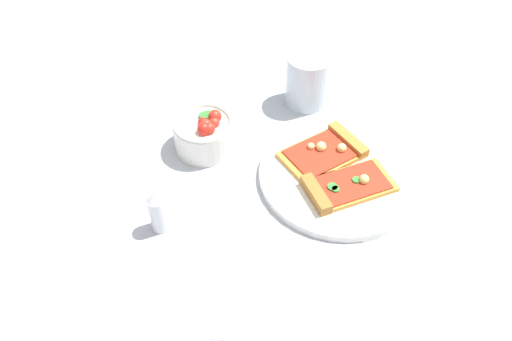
{
  "coord_description": "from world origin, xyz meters",
  "views": [
    {
      "loc": [
        -0.53,
        0.24,
        0.64
      ],
      "look_at": [
        0.04,
        0.13,
        0.03
      ],
      "focal_mm": 35.86,
      "sensor_mm": 36.0,
      "label": 1
    }
  ],
  "objects_px": {
    "pizza_slice_near": "(327,151)",
    "plate": "(338,176)",
    "pepper_shaker": "(158,211)",
    "soda_glass": "(307,81)",
    "pizza_slice_far": "(343,187)",
    "salad_bowl": "(204,133)",
    "paper_napkin": "(257,300)"
  },
  "relations": [
    {
      "from": "pizza_slice_near",
      "to": "plate",
      "type": "bearing_deg",
      "value": -172.81
    },
    {
      "from": "pepper_shaker",
      "to": "soda_glass",
      "type": "bearing_deg",
      "value": -49.75
    },
    {
      "from": "pizza_slice_far",
      "to": "soda_glass",
      "type": "distance_m",
      "value": 0.25
    },
    {
      "from": "pizza_slice_far",
      "to": "pepper_shaker",
      "type": "bearing_deg",
      "value": 91.39
    },
    {
      "from": "salad_bowl",
      "to": "soda_glass",
      "type": "distance_m",
      "value": 0.23
    },
    {
      "from": "plate",
      "to": "salad_bowl",
      "type": "distance_m",
      "value": 0.25
    },
    {
      "from": "pizza_slice_far",
      "to": "soda_glass",
      "type": "height_order",
      "value": "soda_glass"
    },
    {
      "from": "pizza_slice_near",
      "to": "soda_glass",
      "type": "height_order",
      "value": "soda_glass"
    },
    {
      "from": "soda_glass",
      "to": "salad_bowl",
      "type": "bearing_deg",
      "value": 113.28
    },
    {
      "from": "paper_napkin",
      "to": "pizza_slice_far",
      "type": "bearing_deg",
      "value": -47.29
    },
    {
      "from": "plate",
      "to": "pizza_slice_far",
      "type": "relative_size",
      "value": 1.74
    },
    {
      "from": "plate",
      "to": "pizza_slice_near",
      "type": "xyz_separation_m",
      "value": [
        0.05,
        0.01,
        0.01
      ]
    },
    {
      "from": "pizza_slice_far",
      "to": "salad_bowl",
      "type": "distance_m",
      "value": 0.26
    },
    {
      "from": "pizza_slice_near",
      "to": "soda_glass",
      "type": "bearing_deg",
      "value": -2.2
    },
    {
      "from": "plate",
      "to": "paper_napkin",
      "type": "relative_size",
      "value": 2.12
    },
    {
      "from": "salad_bowl",
      "to": "soda_glass",
      "type": "xyz_separation_m",
      "value": [
        0.09,
        -0.21,
        0.02
      ]
    },
    {
      "from": "soda_glass",
      "to": "pizza_slice_near",
      "type": "bearing_deg",
      "value": 177.8
    },
    {
      "from": "pizza_slice_far",
      "to": "soda_glass",
      "type": "bearing_deg",
      "value": -1.22
    },
    {
      "from": "plate",
      "to": "paper_napkin",
      "type": "height_order",
      "value": "plate"
    },
    {
      "from": "paper_napkin",
      "to": "pepper_shaker",
      "type": "relative_size",
      "value": 1.63
    },
    {
      "from": "pizza_slice_near",
      "to": "pizza_slice_far",
      "type": "relative_size",
      "value": 1.03
    },
    {
      "from": "soda_glass",
      "to": "pepper_shaker",
      "type": "height_order",
      "value": "soda_glass"
    },
    {
      "from": "pizza_slice_far",
      "to": "paper_napkin",
      "type": "height_order",
      "value": "pizza_slice_far"
    },
    {
      "from": "pizza_slice_near",
      "to": "salad_bowl",
      "type": "height_order",
      "value": "salad_bowl"
    },
    {
      "from": "pepper_shaker",
      "to": "salad_bowl",
      "type": "bearing_deg",
      "value": -29.06
    },
    {
      "from": "pizza_slice_near",
      "to": "soda_glass",
      "type": "distance_m",
      "value": 0.17
    },
    {
      "from": "soda_glass",
      "to": "pepper_shaker",
      "type": "xyz_separation_m",
      "value": [
        -0.26,
        0.31,
        -0.01
      ]
    },
    {
      "from": "soda_glass",
      "to": "pepper_shaker",
      "type": "distance_m",
      "value": 0.4
    },
    {
      "from": "salad_bowl",
      "to": "paper_napkin",
      "type": "bearing_deg",
      "value": -174.6
    },
    {
      "from": "paper_napkin",
      "to": "salad_bowl",
      "type": "bearing_deg",
      "value": 5.4
    },
    {
      "from": "pizza_slice_near",
      "to": "pepper_shaker",
      "type": "distance_m",
      "value": 0.31
    },
    {
      "from": "plate",
      "to": "pepper_shaker",
      "type": "xyz_separation_m",
      "value": [
        -0.05,
        0.31,
        0.03
      ]
    }
  ]
}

